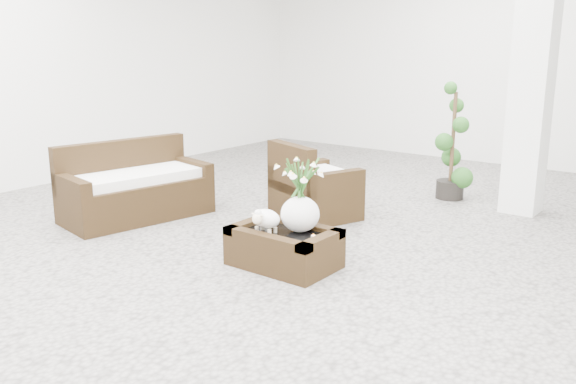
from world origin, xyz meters
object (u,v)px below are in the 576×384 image
Objects in this scene: loveseat at (136,181)px; topiary at (453,142)px; armchair at (316,180)px; coffee_table at (284,249)px.

topiary is at bearing -28.48° from loveseat.
armchair is 1.96m from topiary.
armchair is at bearing -116.18° from topiary.
loveseat is 1.11× the size of topiary.
armchair is 0.60× the size of topiary.
coffee_table is 0.63× the size of topiary.
loveseat is (-1.58, -1.23, -0.01)m from armchair.
armchair is (-0.66, 1.43, 0.27)m from coffee_table.
armchair is at bearing -41.18° from loveseat.
coffee_table is 1.05× the size of armchair.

